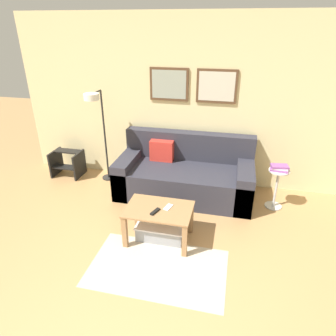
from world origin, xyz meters
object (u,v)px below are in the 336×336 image
object	(u,v)px
floor_lamp	(97,118)
side_table	(277,185)
storage_bin	(161,230)
remote_control	(155,212)
step_stool	(67,163)
cell_phone	(168,207)
book_stack	(279,168)
couch	(185,175)
coffee_table	(159,215)

from	to	relation	value
floor_lamp	side_table	size ratio (longest dim) A/B	2.57
storage_bin	remote_control	bearing A→B (deg)	-105.46
remote_control	step_stool	world-z (taller)	remote_control
remote_control	step_stool	xyz separation A→B (m)	(-1.94, 1.40, -0.21)
cell_phone	storage_bin	bearing A→B (deg)	-159.51
step_stool	book_stack	bearing A→B (deg)	-4.00
couch	book_stack	distance (m)	1.35
floor_lamp	step_stool	distance (m)	1.15
floor_lamp	book_stack	size ratio (longest dim) A/B	5.93
book_stack	step_stool	bearing A→B (deg)	176.00
side_table	cell_phone	size ratio (longest dim) A/B	4.14
couch	coffee_table	world-z (taller)	couch
coffee_table	storage_bin	world-z (taller)	coffee_table
floor_lamp	book_stack	bearing A→B (deg)	-1.60
cell_phone	side_table	bearing A→B (deg)	52.73
storage_bin	cell_phone	size ratio (longest dim) A/B	4.15
coffee_table	side_table	distance (m)	1.77
coffee_table	step_stool	world-z (taller)	coffee_table
side_table	book_stack	distance (m)	0.27
storage_bin	cell_phone	distance (m)	0.35
side_table	book_stack	size ratio (longest dim) A/B	2.30
remote_control	floor_lamp	bearing A→B (deg)	155.41
storage_bin	remote_control	world-z (taller)	remote_control
coffee_table	step_stool	bearing A→B (deg)	146.21
cell_phone	book_stack	bearing A→B (deg)	53.12
remote_control	cell_phone	distance (m)	0.18
side_table	remote_control	bearing A→B (deg)	-141.42
floor_lamp	cell_phone	size ratio (longest dim) A/B	10.66
book_stack	couch	bearing A→B (deg)	176.02
couch	step_stool	world-z (taller)	couch
cell_phone	couch	bearing A→B (deg)	105.04
storage_bin	couch	bearing A→B (deg)	85.48
coffee_table	step_stool	distance (m)	2.36
coffee_table	book_stack	bearing A→B (deg)	37.24
side_table	remote_control	distance (m)	1.85
storage_bin	cell_phone	bearing A→B (deg)	5.43
book_stack	storage_bin	bearing A→B (deg)	-143.52
book_stack	remote_control	world-z (taller)	book_stack
floor_lamp	storage_bin	bearing A→B (deg)	-41.56
book_stack	cell_phone	xyz separation A→B (m)	(-1.31, -1.03, -0.17)
couch	step_stool	xyz separation A→B (m)	(-2.06, 0.14, -0.07)
coffee_table	side_table	world-z (taller)	side_table
coffee_table	remote_control	bearing A→B (deg)	-104.21
couch	cell_phone	distance (m)	1.13
remote_control	step_stool	bearing A→B (deg)	165.00
storage_bin	cell_phone	world-z (taller)	cell_phone
couch	book_stack	xyz separation A→B (m)	(1.31, -0.09, 0.31)
floor_lamp	side_table	distance (m)	2.77
step_stool	cell_phone	bearing A→B (deg)	-31.53
coffee_table	book_stack	world-z (taller)	book_stack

